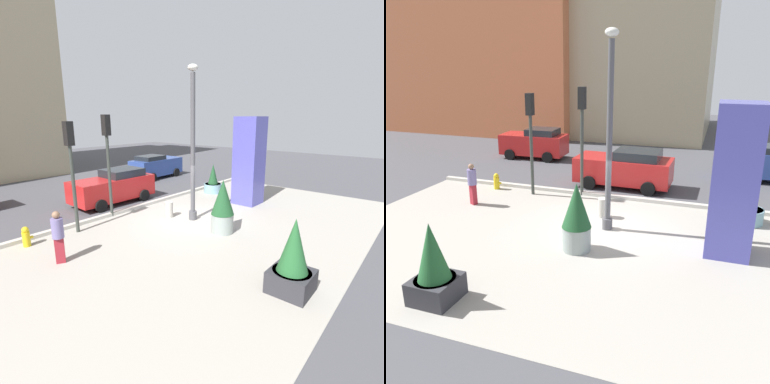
{
  "view_description": "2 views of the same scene",
  "coord_description": "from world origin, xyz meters",
  "views": [
    {
      "loc": [
        -9.66,
        -8.3,
        4.51
      ],
      "look_at": [
        -0.48,
        -0.68,
        1.51
      ],
      "focal_mm": 27.65,
      "sensor_mm": 36.0,
      "label": 1
    },
    {
      "loc": [
        3.6,
        -12.77,
        5.65
      ],
      "look_at": [
        -0.74,
        -0.63,
        1.41
      ],
      "focal_mm": 37.42,
      "sensor_mm": 36.0,
      "label": 2
    }
  ],
  "objects": [
    {
      "name": "ground_plane",
      "position": [
        0.0,
        4.0,
        0.0
      ],
      "size": [
        60.0,
        60.0,
        0.0
      ],
      "primitive_type": "plane",
      "color": "#47474C"
    },
    {
      "name": "plaza_pavement",
      "position": [
        0.0,
        -2.0,
        0.0
      ],
      "size": [
        18.0,
        10.0,
        0.02
      ],
      "primitive_type": "cube",
      "color": "#9E998E",
      "rests_on": "ground_plane"
    },
    {
      "name": "curb_strip",
      "position": [
        0.0,
        3.12,
        0.08
      ],
      "size": [
        18.0,
        0.24,
        0.16
      ],
      "primitive_type": "cube",
      "color": "#B7B2A8",
      "rests_on": "ground_plane"
    },
    {
      "name": "lamp_post",
      "position": [
        0.19,
        -0.17,
        3.23
      ],
      "size": [
        0.44,
        0.44,
        6.62
      ],
      "color": "#4C4C51",
      "rests_on": "ground_plane"
    },
    {
      "name": "art_pillar_blue",
      "position": [
        4.15,
        -0.74,
        2.29
      ],
      "size": [
        1.29,
        1.29,
        4.58
      ],
      "primitive_type": "cube",
      "color": "#4C4CAD",
      "rests_on": "ground_plane"
    },
    {
      "name": "potted_plant_near_right",
      "position": [
        -2.59,
        -5.84,
        0.89
      ],
      "size": [
        1.07,
        1.07,
        2.06
      ],
      "color": "#2D2D33",
      "rests_on": "ground_plane"
    },
    {
      "name": "potted_plant_curbside",
      "position": [
        -0.27,
        -2.08,
        1.1
      ],
      "size": [
        0.92,
        0.92,
        2.18
      ],
      "color": "gray",
      "rests_on": "ground_plane"
    },
    {
      "name": "potted_plant_near_left",
      "position": [
        4.86,
        2.07,
        0.64
      ],
      "size": [
        1.1,
        1.1,
        1.79
      ],
      "color": "#7AA8B7",
      "rests_on": "ground_plane"
    },
    {
      "name": "fire_hydrant",
      "position": [
        -5.87,
        2.58,
        0.37
      ],
      "size": [
        0.36,
        0.26,
        0.75
      ],
      "color": "gold",
      "rests_on": "ground_plane"
    },
    {
      "name": "concrete_bollard",
      "position": [
        -0.28,
        0.87,
        0.38
      ],
      "size": [
        0.36,
        0.36,
        0.75
      ],
      "primitive_type": "cylinder",
      "color": "#B2ADA3",
      "rests_on": "ground_plane"
    },
    {
      "name": "traffic_light_corner",
      "position": [
        -3.96,
        2.45,
        2.96
      ],
      "size": [
        0.28,
        0.42,
        4.39
      ],
      "color": "#333833",
      "rests_on": "ground_plane"
    },
    {
      "name": "traffic_light_far_side",
      "position": [
        -1.88,
        3.07,
        3.12
      ],
      "size": [
        0.28,
        0.42,
        4.65
      ],
      "color": "#333833",
      "rests_on": "ground_plane"
    },
    {
      "name": "car_passing_lane",
      "position": [
        -0.38,
        4.9,
        0.91
      ],
      "size": [
        4.44,
        2.15,
        1.8
      ],
      "color": "red",
      "rests_on": "ground_plane"
    },
    {
      "name": "car_curb_west",
      "position": [
        5.87,
        8.19,
        0.91
      ],
      "size": [
        4.29,
        2.06,
        1.77
      ],
      "color": "#2D4793",
      "rests_on": "ground_plane"
    },
    {
      "name": "pedestrian_on_sidewalk",
      "position": [
        -5.7,
        0.45,
        0.96
      ],
      "size": [
        0.49,
        0.49,
        1.72
      ],
      "color": "maroon",
      "rests_on": "ground_plane"
    }
  ]
}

